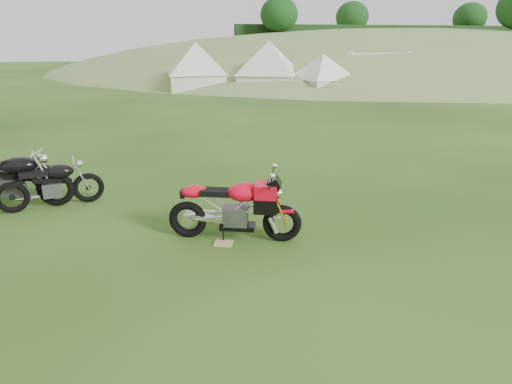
{
  "coord_description": "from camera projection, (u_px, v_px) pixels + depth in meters",
  "views": [
    {
      "loc": [
        -1.52,
        -5.17,
        2.87
      ],
      "look_at": [
        -0.33,
        0.4,
        0.83
      ],
      "focal_mm": 30.0,
      "sensor_mm": 36.0,
      "label": 1
    }
  ],
  "objects": [
    {
      "name": "hedgerow",
      "position": [
        395.0,
        67.0,
        47.57
      ],
      "size": [
        36.0,
        1.2,
        8.6
      ],
      "primitive_type": null,
      "color": "black",
      "rests_on": "ground"
    },
    {
      "name": "tent_left",
      "position": [
        197.0,
        67.0,
        24.96
      ],
      "size": [
        3.13,
        3.13,
        2.69
      ],
      "primitive_type": null,
      "rotation": [
        0.0,
        0.0,
        -0.01
      ],
      "color": "beige",
      "rests_on": "ground"
    },
    {
      "name": "tent_right",
      "position": [
        323.0,
        72.0,
        23.64
      ],
      "size": [
        3.29,
        3.29,
        2.29
      ],
      "primitive_type": null,
      "rotation": [
        0.0,
        0.0,
        0.29
      ],
      "color": "silver",
      "rests_on": "ground"
    },
    {
      "name": "vintage_moto_b",
      "position": [
        50.0,
        183.0,
        7.59
      ],
      "size": [
        1.79,
        0.77,
        0.92
      ],
      "primitive_type": null,
      "rotation": [
        0.0,
        0.0,
        0.22
      ],
      "color": "black",
      "rests_on": "ground"
    },
    {
      "name": "tent_mid",
      "position": [
        269.0,
        67.0,
        24.7
      ],
      "size": [
        4.19,
        4.19,
        2.73
      ],
      "primitive_type": null,
      "rotation": [
        0.0,
        0.0,
        -0.43
      ],
      "color": "beige",
      "rests_on": "ground"
    },
    {
      "name": "vintage_moto_d",
      "position": [
        12.0,
        174.0,
        8.18
      ],
      "size": [
        1.71,
        0.79,
        0.87
      ],
      "primitive_type": null,
      "rotation": [
        0.0,
        0.0,
        0.26
      ],
      "color": "black",
      "rests_on": "ground"
    },
    {
      "name": "caravan",
      "position": [
        374.0,
        69.0,
        27.48
      ],
      "size": [
        4.78,
        2.6,
        2.13
      ],
      "primitive_type": null,
      "rotation": [
        0.0,
        0.0,
        -0.13
      ],
      "color": "beige",
      "rests_on": "ground"
    },
    {
      "name": "sport_motorcycle",
      "position": [
        234.0,
        204.0,
        6.33
      ],
      "size": [
        1.97,
        1.04,
        1.15
      ],
      "primitive_type": null,
      "rotation": [
        0.0,
        0.0,
        -0.31
      ],
      "color": "red",
      "rests_on": "ground"
    },
    {
      "name": "ground",
      "position": [
        285.0,
        255.0,
        6.02
      ],
      "size": [
        120.0,
        120.0,
        0.0
      ],
      "primitive_type": "plane",
      "color": "#213F0D",
      "rests_on": "ground"
    },
    {
      "name": "vintage_moto_c",
      "position": [
        10.0,
        179.0,
        7.55
      ],
      "size": [
        2.11,
        0.7,
        1.09
      ],
      "primitive_type": null,
      "rotation": [
        0.0,
        0.0,
        -0.11
      ],
      "color": "black",
      "rests_on": "ground"
    },
    {
      "name": "hillside",
      "position": [
        395.0,
        67.0,
        47.57
      ],
      "size": [
        80.0,
        64.0,
        8.0
      ],
      "primitive_type": "ellipsoid",
      "color": "olive",
      "rests_on": "ground"
    },
    {
      "name": "plywood_board",
      "position": [
        223.0,
        243.0,
        6.36
      ],
      "size": [
        0.32,
        0.29,
        0.02
      ],
      "primitive_type": "cube",
      "rotation": [
        0.0,
        0.0,
        -0.34
      ],
      "color": "tan",
      "rests_on": "ground"
    }
  ]
}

